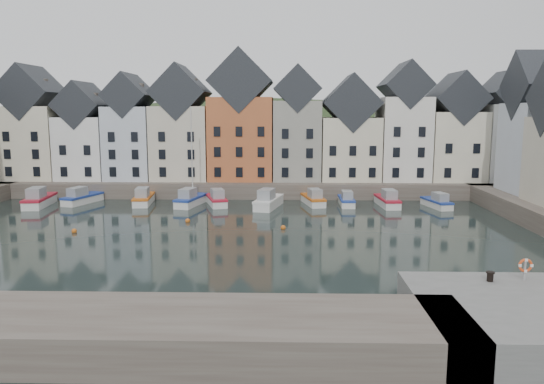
{
  "coord_description": "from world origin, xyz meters",
  "views": [
    {
      "loc": [
        6.18,
        -45.98,
        11.66
      ],
      "look_at": [
        4.88,
        6.0,
        3.55
      ],
      "focal_mm": 35.0,
      "sensor_mm": 36.0,
      "label": 1
    }
  ],
  "objects_px": {
    "boat_a": "(39,200)",
    "boat_d": "(190,199)",
    "mooring_bollard": "(490,276)",
    "life_ring_post": "(525,266)"
  },
  "relations": [
    {
      "from": "boat_a",
      "to": "boat_d",
      "type": "height_order",
      "value": "boat_d"
    },
    {
      "from": "mooring_bollard",
      "to": "boat_d",
      "type": "bearing_deg",
      "value": 124.07
    },
    {
      "from": "boat_d",
      "to": "life_ring_post",
      "type": "distance_m",
      "value": 42.62
    },
    {
      "from": "boat_a",
      "to": "life_ring_post",
      "type": "xyz_separation_m",
      "value": [
        43.57,
        -33.21,
        2.07
      ]
    },
    {
      "from": "boat_a",
      "to": "boat_d",
      "type": "distance_m",
      "value": 18.31
    },
    {
      "from": "boat_d",
      "to": "mooring_bollard",
      "type": "bearing_deg",
      "value": -43.28
    },
    {
      "from": "boat_a",
      "to": "mooring_bollard",
      "type": "distance_m",
      "value": 53.33
    },
    {
      "from": "mooring_bollard",
      "to": "life_ring_post",
      "type": "relative_size",
      "value": 0.43
    },
    {
      "from": "boat_a",
      "to": "life_ring_post",
      "type": "distance_m",
      "value": 54.82
    },
    {
      "from": "boat_d",
      "to": "mooring_bollard",
      "type": "relative_size",
      "value": 21.79
    }
  ]
}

